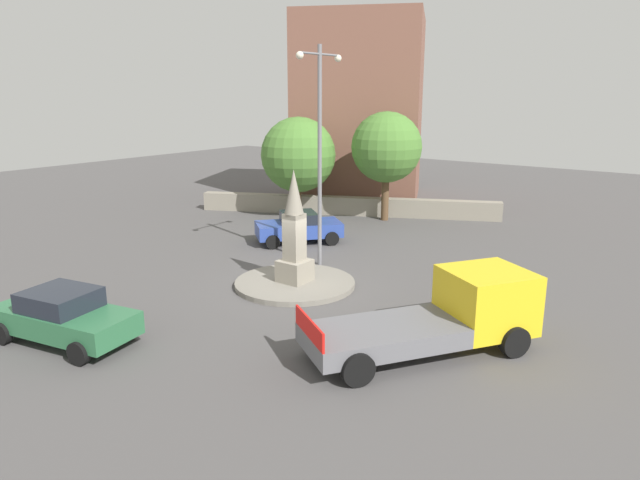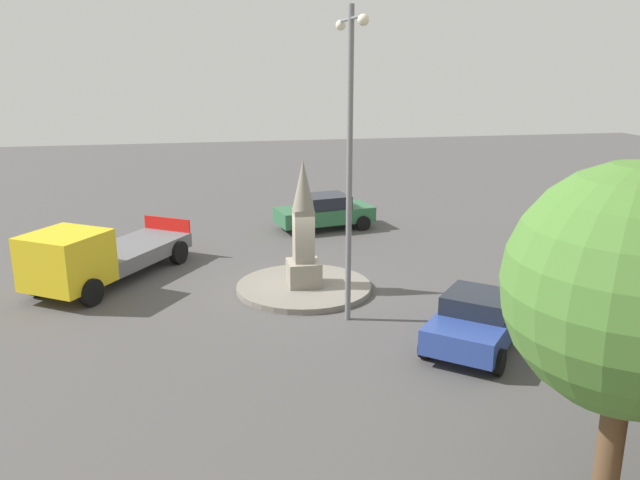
{
  "view_description": "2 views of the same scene",
  "coord_description": "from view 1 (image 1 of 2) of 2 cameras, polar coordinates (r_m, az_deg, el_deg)",
  "views": [
    {
      "loc": [
        15.43,
        12.4,
        6.83
      ],
      "look_at": [
        -0.91,
        0.46,
        1.6
      ],
      "focal_mm": 32.27,
      "sensor_mm": 36.0,
      "label": 1
    },
    {
      "loc": [
        -19.33,
        3.23,
        7.17
      ],
      "look_at": [
        0.58,
        -0.65,
        1.48
      ],
      "focal_mm": 36.07,
      "sensor_mm": 36.0,
      "label": 2
    }
  ],
  "objects": [
    {
      "name": "ground_plane",
      "position": [
        20.94,
        -2.5,
        -4.55
      ],
      "size": [
        80.0,
        80.0,
        0.0
      ],
      "primitive_type": "plane",
      "color": "#4F4C4C"
    },
    {
      "name": "corner_building",
      "position": [
        37.97,
        4.1,
        12.8
      ],
      "size": [
        10.87,
        10.42,
        11.45
      ],
      "primitive_type": "cube",
      "rotation": [
        0.0,
        0.0,
        5.15
      ],
      "color": "brown",
      "rests_on": "ground"
    },
    {
      "name": "streetlamp",
      "position": [
        22.47,
        -0.03,
        10.06
      ],
      "size": [
        2.69,
        0.28,
        8.54
      ],
      "color": "slate",
      "rests_on": "ground"
    },
    {
      "name": "car_green_waiting",
      "position": [
        17.67,
        -24.1,
        -6.89
      ],
      "size": [
        2.6,
        4.44,
        1.51
      ],
      "color": "#2D6B42",
      "rests_on": "ground"
    },
    {
      "name": "monument",
      "position": [
        20.4,
        -2.56,
        0.49
      ],
      "size": [
        1.03,
        1.03,
        4.05
      ],
      "color": "gray",
      "rests_on": "traffic_island"
    },
    {
      "name": "car_blue_parked_right",
      "position": [
        26.72,
        -2.13,
        1.3
      ],
      "size": [
        4.14,
        3.9,
        1.43
      ],
      "color": "#2D479E",
      "rests_on": "ground"
    },
    {
      "name": "truck_yellow_near_island",
      "position": [
        16.02,
        12.5,
        -7.17
      ],
      "size": [
        6.4,
        5.25,
        2.09
      ],
      "color": "yellow",
      "rests_on": "ground"
    },
    {
      "name": "stone_boundary_wall",
      "position": [
        32.89,
        2.69,
        3.41
      ],
      "size": [
        7.85,
        15.75,
        1.02
      ],
      "primitive_type": "cube",
      "rotation": [
        0.0,
        0.0,
        5.15
      ],
      "color": "gray",
      "rests_on": "ground"
    },
    {
      "name": "traffic_island",
      "position": [
        20.91,
        -2.5,
        -4.31
      ],
      "size": [
        4.35,
        4.35,
        0.18
      ],
      "primitive_type": "cylinder",
      "color": "gray",
      "rests_on": "ground"
    },
    {
      "name": "tree_mid_cluster",
      "position": [
        31.16,
        6.61,
        9.09
      ],
      "size": [
        3.76,
        3.76,
        5.84
      ],
      "color": "brown",
      "rests_on": "ground"
    },
    {
      "name": "tree_near_wall",
      "position": [
        31.95,
        -2.17,
        8.44
      ],
      "size": [
        4.12,
        4.12,
        5.53
      ],
      "color": "brown",
      "rests_on": "ground"
    }
  ]
}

